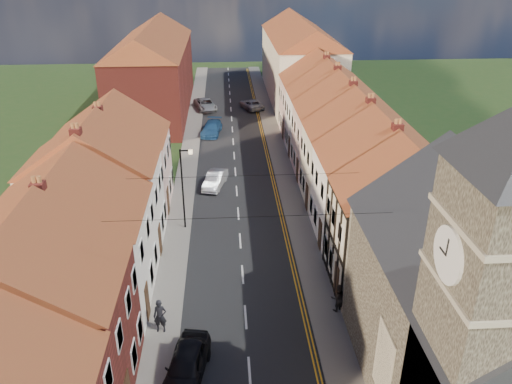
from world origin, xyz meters
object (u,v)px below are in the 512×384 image
(church, at_px, (493,301))
(pedestrian_right, at_px, (338,298))
(car_far, at_px, (212,128))
(lamppost, at_px, (184,184))
(car_mid, at_px, (215,180))
(pedestrian_left, at_px, (160,316))
(car_distant_b, at_px, (252,104))
(car_distant, at_px, (205,105))
(car_near, at_px, (186,365))

(church, xyz_separation_m, pedestrian_right, (-4.26, 6.79, -4.91))
(pedestrian_right, bearing_deg, car_far, -81.53)
(church, relative_size, pedestrian_right, 8.99)
(lamppost, bearing_deg, church, -51.70)
(car_mid, relative_size, pedestrian_left, 2.02)
(car_distant_b, bearing_deg, car_mid, 59.33)
(car_distant, xyz_separation_m, car_distant_b, (5.83, 0.00, -0.06))
(church, xyz_separation_m, car_near, (-12.31, 2.60, -5.14))
(car_distant, distance_m, pedestrian_left, 40.94)
(car_near, bearing_deg, car_distant_b, 93.19)
(pedestrian_right, bearing_deg, car_distant_b, -91.58)
(church, relative_size, car_distant, 3.11)
(car_near, height_order, car_mid, car_near)
(church, height_order, pedestrian_right, church)
(lamppost, relative_size, car_near, 1.39)
(car_far, relative_size, pedestrian_left, 2.41)
(car_far, xyz_separation_m, car_distant, (-0.91, 9.36, 0.01))
(car_mid, xyz_separation_m, car_distant, (-1.41, 22.98, 0.04))
(car_mid, height_order, car_distant, car_distant)
(lamppost, bearing_deg, car_near, -86.48)
(car_far, distance_m, car_distant, 9.40)
(church, relative_size, car_far, 3.29)
(car_far, distance_m, pedestrian_right, 31.41)
(car_distant_b, bearing_deg, car_near, 63.00)
(lamppost, xyz_separation_m, pedestrian_left, (-0.66, -10.92, -2.46))
(car_near, relative_size, pedestrian_right, 2.55)
(car_far, xyz_separation_m, pedestrian_left, (-2.18, -31.57, 0.41))
(church, distance_m, car_distant, 48.61)
(car_near, height_order, pedestrian_left, pedestrian_left)
(lamppost, bearing_deg, car_distant, 88.83)
(lamppost, relative_size, pedestrian_left, 3.14)
(car_near, xyz_separation_m, pedestrian_right, (8.05, 4.19, 0.23))
(church, distance_m, car_mid, 26.70)
(church, distance_m, car_distant_b, 47.45)
(church, relative_size, car_mid, 3.94)
(pedestrian_right, bearing_deg, church, 116.96)
(pedestrian_right, relative_size, car_distant_b, 0.38)
(lamppost, height_order, car_distant_b, lamppost)
(car_distant_b, bearing_deg, car_distant, -19.79)
(car_near, bearing_deg, lamppost, 103.92)
(car_far, distance_m, car_distant_b, 10.57)
(lamppost, height_order, car_distant, lamppost)
(car_distant, relative_size, pedestrian_right, 2.89)
(church, distance_m, lamppost, 21.38)
(car_near, xyz_separation_m, pedestrian_left, (-1.52, 3.15, 0.34))
(car_distant, bearing_deg, church, -89.56)
(pedestrian_left, height_order, pedestrian_right, pedestrian_left)
(car_mid, bearing_deg, car_far, 107.14)
(car_near, distance_m, pedestrian_right, 9.08)
(car_distant, height_order, pedestrian_left, pedestrian_left)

